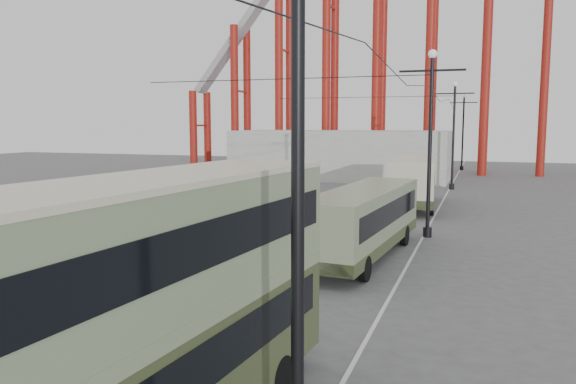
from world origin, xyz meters
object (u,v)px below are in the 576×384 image
at_px(single_decker_green, 364,219).
at_px(single_decker_cream, 414,179).
at_px(pedestrian, 287,243).
at_px(double_decker_bus, 162,300).

xyz_separation_m(single_decker_green, single_decker_cream, (0.22, 15.88, 0.25)).
relative_size(single_decker_green, pedestrian, 6.51).
relative_size(single_decker_cream, pedestrian, 6.81).
distance_m(single_decker_green, pedestrian, 3.47).
bearing_deg(double_decker_bus, single_decker_green, 93.93).
height_order(single_decker_green, pedestrian, single_decker_green).
height_order(double_decker_bus, pedestrian, double_decker_bus).
bearing_deg(single_decker_cream, single_decker_green, -95.38).
bearing_deg(double_decker_bus, single_decker_cream, 94.28).
xyz_separation_m(double_decker_bus, single_decker_green, (0.40, 15.22, -1.03)).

